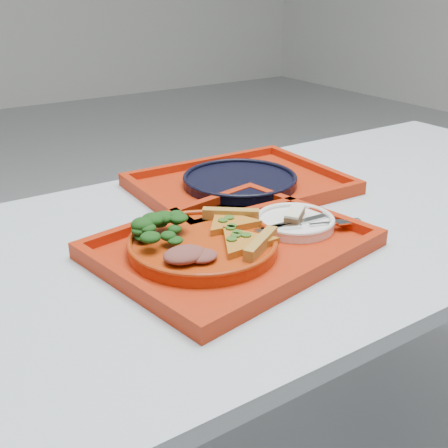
{
  "coord_description": "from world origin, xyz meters",
  "views": [
    {
      "loc": [
        -0.79,
        -0.81,
        1.2
      ],
      "look_at": [
        -0.26,
        -0.02,
        0.78
      ],
      "focal_mm": 45.0,
      "sensor_mm": 36.0,
      "label": 1
    }
  ],
  "objects_px": {
    "tray_far": "(240,187)",
    "dessert_bar": "(295,215)",
    "tray_main": "(232,248)",
    "dinner_plate": "(203,246)",
    "navy_plate": "(240,182)"
  },
  "relations": [
    {
      "from": "tray_main",
      "to": "tray_far",
      "type": "xyz_separation_m",
      "value": [
        0.19,
        0.25,
        0.0
      ]
    },
    {
      "from": "tray_far",
      "to": "dessert_bar",
      "type": "bearing_deg",
      "value": -98.99
    },
    {
      "from": "tray_main",
      "to": "dessert_bar",
      "type": "distance_m",
      "value": 0.15
    },
    {
      "from": "dinner_plate",
      "to": "navy_plate",
      "type": "height_order",
      "value": "dinner_plate"
    },
    {
      "from": "dinner_plate",
      "to": "navy_plate",
      "type": "xyz_separation_m",
      "value": [
        0.25,
        0.24,
        -0.0
      ]
    },
    {
      "from": "tray_main",
      "to": "tray_far",
      "type": "relative_size",
      "value": 1.0
    },
    {
      "from": "tray_main",
      "to": "tray_far",
      "type": "distance_m",
      "value": 0.32
    },
    {
      "from": "tray_main",
      "to": "dessert_bar",
      "type": "relative_size",
      "value": 6.48
    },
    {
      "from": "tray_far",
      "to": "dessert_bar",
      "type": "relative_size",
      "value": 6.48
    },
    {
      "from": "tray_far",
      "to": "dinner_plate",
      "type": "distance_m",
      "value": 0.35
    },
    {
      "from": "navy_plate",
      "to": "tray_main",
      "type": "bearing_deg",
      "value": -127.74
    },
    {
      "from": "tray_main",
      "to": "navy_plate",
      "type": "xyz_separation_m",
      "value": [
        0.19,
        0.25,
        0.01
      ]
    },
    {
      "from": "tray_main",
      "to": "dessert_bar",
      "type": "bearing_deg",
      "value": -7.88
    },
    {
      "from": "tray_far",
      "to": "dinner_plate",
      "type": "height_order",
      "value": "dinner_plate"
    },
    {
      "from": "dinner_plate",
      "to": "dessert_bar",
      "type": "bearing_deg",
      "value": -1.63
    }
  ]
}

